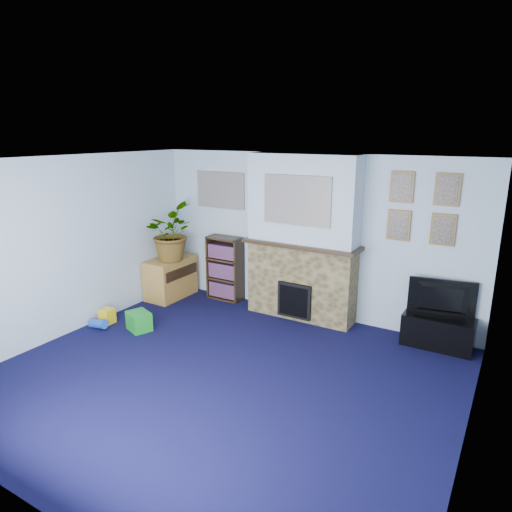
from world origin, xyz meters
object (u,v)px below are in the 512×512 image
Objects in this scene: television at (442,299)px; tv_stand at (438,331)px; sideboard at (171,277)px; bookshelf at (225,270)px.

tv_stand is at bearing 80.06° from television.
tv_stand is 4.20m from sideboard.
tv_stand is 3.36m from bookshelf.
tv_stand is at bearing 4.29° from sideboard.
sideboard is (-4.19, -0.31, 0.12)m from tv_stand.
tv_stand is 1.06× the size of television.
sideboard reaches higher than tv_stand.
tv_stand is 0.83× the size of bookshelf.
television reaches higher than tv_stand.
tv_stand is at bearing -1.31° from bookshelf.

